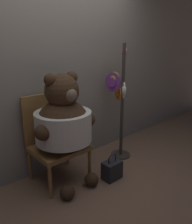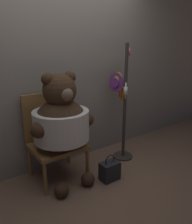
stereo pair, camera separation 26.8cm
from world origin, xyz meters
The scene contains 6 objects.
ground_plane centered at (0.00, 0.00, 0.00)m, with size 14.00×14.00×0.00m, color brown.
wall_back centered at (0.00, 0.56, 1.25)m, with size 8.00×0.10×2.50m.
chair centered at (-0.23, 0.30, 0.52)m, with size 0.59×0.52×1.01m.
teddy_bear centered at (-0.20, 0.12, 0.74)m, with size 0.75×0.66×1.28m.
hat_display_rack centered at (0.77, 0.18, 0.84)m, with size 0.35×0.50×1.58m.
handbag_on_ground centered at (0.24, -0.20, 0.12)m, with size 0.23×0.15×0.32m.
Camera 2 is at (-1.23, -1.95, 1.55)m, focal length 35.00 mm.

